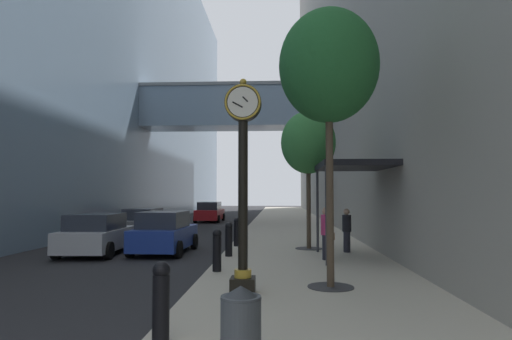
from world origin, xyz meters
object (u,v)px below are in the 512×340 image
bollard_fourth (229,238)px  car_blue_near (164,233)px  bollard_fifth (237,231)px  bollard_sixth (242,226)px  bollard_nearest (161,300)px  trash_bin (241,326)px  pedestrian_by_clock (347,229)px  pedestrian_walking (326,232)px  car_red_mid (210,212)px  bollard_third (217,249)px  car_silver_trailing (97,234)px  street_tree_near (329,67)px  street_tree_mid_near (308,143)px  car_grey_far (144,223)px  street_clock (243,174)px

bollard_fourth → car_blue_near: bearing=148.2°
bollard_fourth → bollard_fifth: 3.02m
bollard_fourth → bollard_sixth: bearing=90.0°
bollard_nearest → car_blue_near: car_blue_near is taller
trash_bin → pedestrian_by_clock: bearing=74.6°
pedestrian_walking → car_red_mid: (-7.37, 21.73, -0.26)m
car_blue_near → bollard_sixth: bearing=57.2°
bollard_third → car_blue_near: 5.50m
trash_bin → car_blue_near: (-4.06, 11.70, 0.13)m
trash_bin → car_silver_trailing: 13.02m
street_tree_near → car_silver_trailing: street_tree_near is taller
bollard_third → street_tree_mid_near: (3.00, 5.30, 3.66)m
bollard_nearest → bollard_sixth: (0.00, 15.09, 0.00)m
bollard_third → pedestrian_by_clock: size_ratio=0.73×
trash_bin → car_grey_far: car_grey_far is taller
street_tree_mid_near → pedestrian_walking: size_ratio=3.18×
bollard_sixth → car_silver_trailing: 7.16m
car_grey_far → bollard_fifth: bearing=-42.0°
pedestrian_walking → car_red_mid: 22.94m
bollard_third → bollard_fifth: bearing=90.0°
bollard_fourth → bollard_third: bearing=-90.0°
pedestrian_by_clock → car_silver_trailing: (-9.69, -0.04, -0.24)m
car_red_mid → car_silver_trailing: 19.85m
bollard_nearest → bollard_third: size_ratio=1.00×
street_tree_mid_near → pedestrian_walking: (0.38, -2.96, -3.36)m
street_tree_near → pedestrian_by_clock: 7.83m
street_clock → car_blue_near: size_ratio=1.20×
street_tree_mid_near → street_clock: bearing=-104.3°
bollard_fourth → pedestrian_by_clock: 4.57m
street_clock → bollard_fifth: size_ratio=4.02×
street_clock → car_grey_far: street_clock is taller
pedestrian_walking → car_blue_near: 6.62m
street_tree_near → car_red_mid: bearing=105.0°
street_tree_mid_near → street_tree_near: bearing=-90.0°
bollard_nearest → car_silver_trailing: (-5.32, 10.30, 0.00)m
trash_bin → pedestrian_walking: (2.10, 9.30, 0.40)m
bollard_nearest → pedestrian_by_clock: bearing=67.1°
bollard_fourth → trash_bin: bollard_fourth is taller
bollard_third → street_tree_near: 5.91m
bollard_fifth → car_red_mid: (-3.98, 18.03, 0.04)m
street_tree_near → bollard_third: bearing=146.4°
trash_bin → car_silver_trailing: size_ratio=0.25×
car_red_mid → pedestrian_by_clock: bearing=-67.1°
bollard_third → car_blue_near: bearing=120.4°
street_clock → pedestrian_by_clock: 8.02m
street_clock → bollard_nearest: street_clock is taller
bollard_fifth → street_tree_near: 9.77m
bollard_third → car_silver_trailing: bearing=141.3°
bollard_fifth → car_silver_trailing: (-5.32, -1.77, 0.00)m
street_clock → street_tree_near: bearing=19.7°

